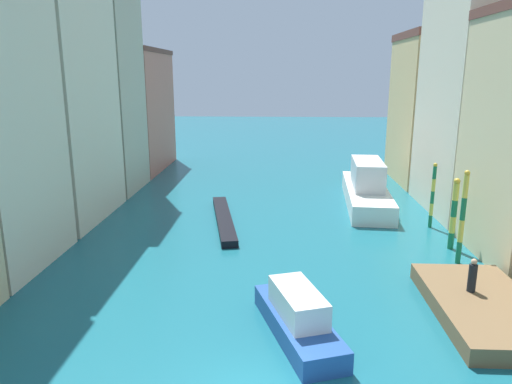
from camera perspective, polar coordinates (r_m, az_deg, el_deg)
The scene contains 14 objects.
ground_plane at distance 38.64m, azimuth 1.84°, elevation -1.03°, with size 154.00×154.00×0.00m, color #196070.
building_left_2 at distance 35.72m, azimuth -24.14°, elevation 12.65°, with size 7.23×9.34×19.80m.
building_left_3 at distance 43.52m, azimuth -19.22°, elevation 14.81°, with size 7.23×7.19×22.36m.
building_left_4 at distance 52.66m, azimuth -14.94°, elevation 9.45°, with size 7.23×11.88×12.50m.
building_right_2 at distance 38.22m, azimuth 26.22°, elevation 13.91°, with size 7.23×10.01×21.73m.
building_right_3 at distance 47.81m, azimuth 20.96°, elevation 9.30°, with size 7.23×9.55×13.67m.
waterfront_dock at distance 22.94m, azimuth 25.65°, elevation -12.35°, with size 4.15×7.67×0.74m.
person_on_dock at distance 23.05m, azimuth 24.48°, elevation -9.17°, with size 0.36×0.36×1.51m.
mooring_pole_0 at distance 27.57m, azimuth 23.48°, elevation -2.74°, with size 0.30×0.30×5.15m.
mooring_pole_1 at distance 29.82m, azimuth 22.59°, elevation -2.34°, with size 0.37×0.37×4.25m.
mooring_pole_2 at distance 33.48m, azimuth 20.38°, elevation -0.34°, with size 0.26×0.26×4.38m.
vaporetto_white at distance 38.26m, azimuth 13.09°, elevation 0.42°, with size 3.90×12.15×3.49m.
gondola_black at distance 33.07m, azimuth -3.87°, elevation -3.24°, with size 2.89×10.42×0.47m.
motorboat_0 at distance 19.32m, azimuth 5.00°, elevation -14.70°, with size 3.62×6.28×1.92m.
Camera 1 is at (0.54, -12.81, 10.02)m, focal length 33.42 mm.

